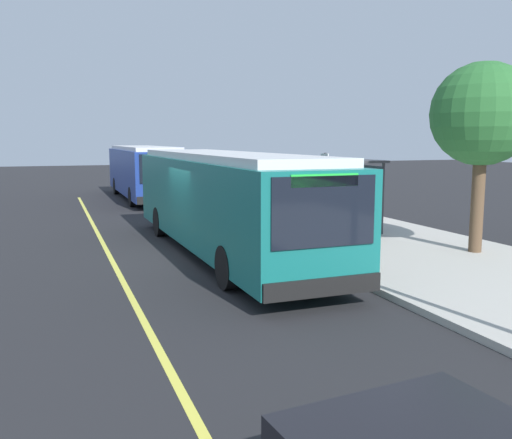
# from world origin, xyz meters

# --- Properties ---
(ground_plane) EXTENTS (120.00, 120.00, 0.00)m
(ground_plane) POSITION_xyz_m (0.00, 0.00, 0.00)
(ground_plane) COLOR #232326
(sidewalk_curb) EXTENTS (44.00, 6.40, 0.15)m
(sidewalk_curb) POSITION_xyz_m (0.00, 6.00, 0.07)
(sidewalk_curb) COLOR #B7B2A8
(sidewalk_curb) RESTS_ON ground_plane
(lane_stripe_center) EXTENTS (36.00, 0.14, 0.01)m
(lane_stripe_center) POSITION_xyz_m (0.00, -2.20, 0.00)
(lane_stripe_center) COLOR #E0D64C
(lane_stripe_center) RESTS_ON ground_plane
(transit_bus_main) EXTENTS (12.35, 2.76, 2.95)m
(transit_bus_main) POSITION_xyz_m (0.12, 1.01, 1.62)
(transit_bus_main) COLOR #146B66
(transit_bus_main) RESTS_ON ground_plane
(transit_bus_second) EXTENTS (11.46, 2.61, 2.95)m
(transit_bus_second) POSITION_xyz_m (-15.94, 1.24, 1.62)
(transit_bus_second) COLOR navy
(transit_bus_second) RESTS_ON ground_plane
(bus_shelter) EXTENTS (2.90, 1.60, 2.48)m
(bus_shelter) POSITION_xyz_m (-1.97, 6.30, 1.92)
(bus_shelter) COLOR #333338
(bus_shelter) RESTS_ON sidewalk_curb
(waiting_bench) EXTENTS (1.60, 0.48, 0.95)m
(waiting_bench) POSITION_xyz_m (-1.53, 6.30, 0.63)
(waiting_bench) COLOR brown
(waiting_bench) RESTS_ON sidewalk_curb
(route_sign_post) EXTENTS (0.44, 0.08, 2.80)m
(route_sign_post) POSITION_xyz_m (1.26, 3.67, 1.96)
(route_sign_post) COLOR #333338
(route_sign_post) RESTS_ON sidewalk_curb
(pedestrian_commuter) EXTENTS (0.24, 0.40, 1.69)m
(pedestrian_commuter) POSITION_xyz_m (0.35, 4.84, 1.12)
(pedestrian_commuter) COLOR #282D47
(pedestrian_commuter) RESTS_ON sidewalk_curb
(street_tree_near_shelter) EXTENTS (2.85, 2.85, 5.30)m
(street_tree_near_shelter) POSITION_xyz_m (3.06, 7.58, 3.98)
(street_tree_near_shelter) COLOR brown
(street_tree_near_shelter) RESTS_ON sidewalk_curb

